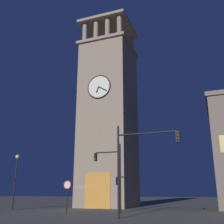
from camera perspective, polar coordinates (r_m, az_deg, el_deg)
ground_plane at (r=34.49m, az=-4.49°, el=-19.41°), size 200.00×200.00×0.00m
clocktower at (r=37.28m, az=-0.72°, el=-1.29°), size 7.08×7.39×27.70m
traffic_signal_mid at (r=19.98m, az=5.16°, el=-9.05°), size 4.59×0.41×6.62m
traffic_signal_far at (r=26.34m, az=0.05°, el=-11.77°), size 2.74×0.41×6.26m
street_lamp at (r=33.01m, az=-19.46°, el=-11.65°), size 0.44×0.44×5.90m
no_horn_sign at (r=25.44m, az=-9.35°, el=-15.31°), size 0.78×0.14×2.81m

